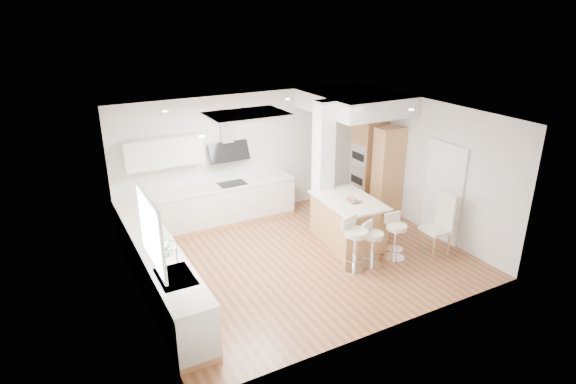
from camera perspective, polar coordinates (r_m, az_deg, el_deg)
ground at (r=9.41m, az=1.61°, el=-7.80°), size 6.00×6.00×0.00m
ceiling at (r=9.41m, az=1.61°, el=-7.80°), size 6.00×5.00×0.02m
wall_back at (r=10.92m, az=-4.89°, el=4.35°), size 6.00×0.04×2.80m
wall_left at (r=7.86m, az=-17.63°, el=-3.60°), size 0.04×5.00×2.80m
wall_right at (r=10.56m, az=15.96°, el=2.98°), size 0.04×5.00×2.80m
skylight at (r=8.59m, az=-4.86°, el=9.10°), size 4.10×2.10×0.06m
window_left at (r=6.94m, az=-16.00°, el=-4.14°), size 0.06×1.28×1.07m
doorway_right at (r=10.28m, az=17.92°, el=-0.12°), size 0.05×1.00×2.10m
counter_left at (r=8.53m, az=-15.26°, el=-8.39°), size 0.63×4.50×1.35m
counter_back at (r=10.60m, az=-8.69°, el=-0.41°), size 3.62×0.63×2.50m
pillar at (r=10.09m, az=4.17°, el=2.92°), size 0.35×0.35×2.80m
soffit at (r=10.73m, az=7.86°, el=10.52°), size 1.78×2.20×0.40m
oven_column at (r=11.32m, az=10.34°, el=2.83°), size 0.63×1.21×2.10m
peninsula at (r=9.86m, az=7.07°, el=-3.39°), size 1.13×1.62×1.02m
bar_stool_a at (r=8.86m, az=7.88°, el=-5.78°), size 0.57×0.57×1.02m
bar_stool_b at (r=9.06m, az=9.93°, el=-5.87°), size 0.51×0.51×0.87m
bar_stool_c at (r=9.39m, az=12.60°, el=-4.89°), size 0.42×0.42×0.91m
dining_chair at (r=9.78m, az=17.65°, el=-3.34°), size 0.49×0.49×1.24m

